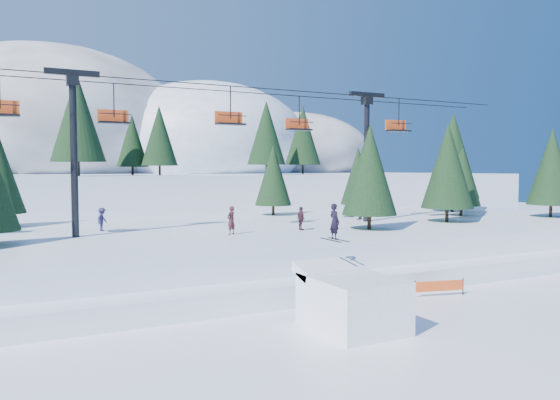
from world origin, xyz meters
name	(u,v)px	position (x,y,z in m)	size (l,w,h in m)	color
ground	(366,335)	(0.00, 0.00, 0.00)	(160.00, 160.00, 0.00)	white
mid_shelf	(213,247)	(0.00, 18.00, 1.25)	(70.00, 22.00, 2.50)	white
berm	(277,284)	(0.00, 8.00, 0.55)	(70.00, 6.00, 1.10)	white
mountain_ridge	(59,150)	(-5.09, 73.34, 9.64)	(119.00, 60.28, 26.46)	white
jump_kicker	(351,300)	(-0.01, 1.06, 1.21)	(3.26, 4.45, 5.20)	white
chairlift	(222,131)	(0.72, 18.05, 9.32)	(46.00, 3.21, 10.28)	black
conifer_stand	(247,164)	(2.77, 18.45, 7.06)	(63.28, 17.18, 9.80)	black
distant_skiers	(224,217)	(0.76, 17.80, 3.35)	(32.29, 9.04, 1.88)	#1C312D
banner_near	(439,286)	(7.46, 3.77, 0.54)	(2.79, 0.69, 0.90)	black
banner_far	(475,273)	(12.00, 5.63, 0.54)	(2.61, 1.22, 0.90)	black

